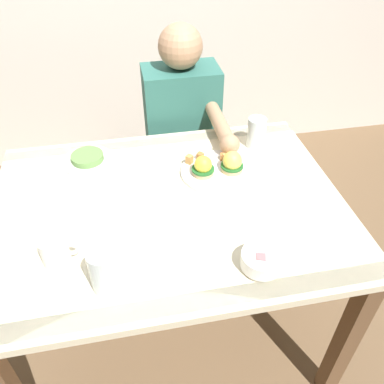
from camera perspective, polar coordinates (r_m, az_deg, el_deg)
ground_plane at (r=1.92m, az=-2.48°, el=-18.39°), size 6.00×6.00×0.00m
dining_table at (r=1.42m, az=-3.20°, el=-4.92°), size 1.20×0.90×0.74m
eggs_benedict_plate at (r=1.46m, az=3.74°, el=3.51°), size 0.27×0.27×0.09m
fruit_bowl at (r=1.15m, az=10.05°, el=-9.76°), size 0.12×0.12×0.06m
coffee_mug at (r=1.20m, az=-19.23°, el=-7.93°), size 0.11×0.08×0.09m
fork at (r=1.36m, az=-22.22°, el=-4.70°), size 0.15×0.07×0.00m
water_glass_near at (r=1.62m, az=9.26°, el=8.25°), size 0.07×0.07×0.12m
water_glass_far at (r=1.09m, az=-12.53°, el=-11.29°), size 0.08×0.08×0.14m
side_plate at (r=1.58m, az=-14.88°, el=4.60°), size 0.20×0.20×0.04m
diner_person at (r=1.90m, az=-1.21°, el=8.80°), size 0.34×0.54×1.14m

